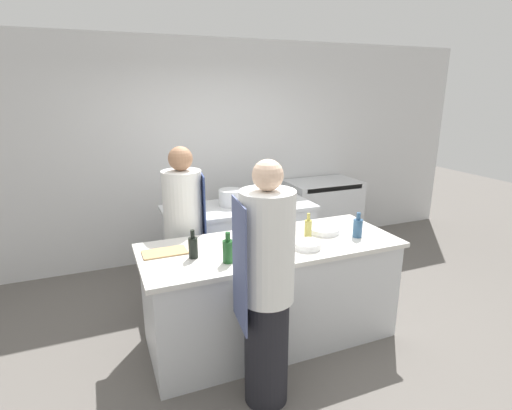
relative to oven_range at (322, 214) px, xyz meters
The scene contains 18 objects.
ground_plane 2.42m from the oven_range, 132.07° to the right, with size 16.00×16.00×0.00m, color #605B56.
wall_back 1.88m from the oven_range, 167.00° to the left, with size 8.00×0.06×2.80m.
prep_counter 2.37m from the oven_range, 132.07° to the right, with size 2.22×0.88×0.92m.
pass_counter 1.57m from the oven_range, 158.36° to the right, with size 1.70×0.73×0.92m.
oven_range is the anchor object (origin of this frame).
chef_at_prep_near 3.14m from the oven_range, 128.42° to the right, with size 0.40×0.38×1.77m.
chef_at_stove 2.45m from the oven_range, 154.47° to the right, with size 0.41×0.39×1.69m.
bottle_olive_oil 2.23m from the oven_range, 125.02° to the right, with size 0.07×0.07×0.23m.
bottle_vinegar 2.95m from the oven_range, 141.66° to the right, with size 0.07×0.07×0.23m.
bottle_wine 2.40m from the oven_range, 132.43° to the right, with size 0.09×0.09×0.20m.
bottle_cooking_oil 2.14m from the oven_range, 113.14° to the right, with size 0.08×0.08×0.23m.
bottle_sauce 2.91m from the oven_range, 135.98° to the right, with size 0.09×0.09×0.24m.
bowl_mixing_large 2.04m from the oven_range, 121.23° to the right, with size 0.28×0.28×0.05m.
bowl_prep_small 2.52m from the oven_range, 135.59° to the right, with size 0.24×0.24×0.09m.
bowl_ceramic_blue 2.43m from the oven_range, 124.60° to the right, with size 0.23×0.23×0.06m.
cup 2.09m from the oven_range, 130.81° to the right, with size 0.07×0.07×0.09m.
cutting_board 2.99m from the oven_range, 146.73° to the right, with size 0.35×0.20×0.01m.
stockpot 1.70m from the oven_range, 161.26° to the right, with size 0.28×0.28×0.18m.
Camera 1 is at (-1.33, -2.90, 2.19)m, focal length 28.00 mm.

